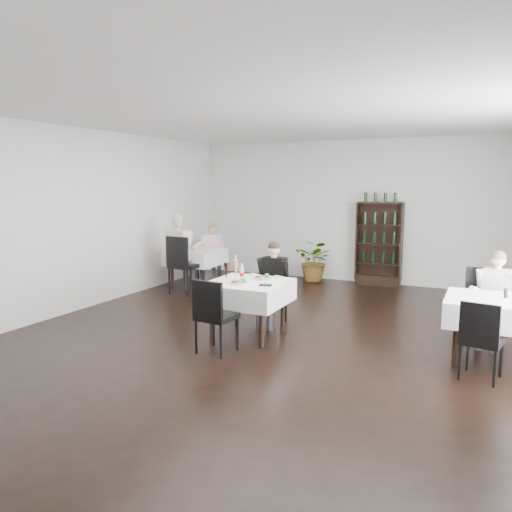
% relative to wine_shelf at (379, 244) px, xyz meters
% --- Properties ---
extents(room_shell, '(9.00, 9.00, 9.00)m').
position_rel_wine_shelf_xyz_m(room_shell, '(-0.60, -4.31, 0.65)').
color(room_shell, black).
rests_on(room_shell, ground).
extents(wine_shelf, '(0.90, 0.28, 1.75)m').
position_rel_wine_shelf_xyz_m(wine_shelf, '(0.00, 0.00, 0.00)').
color(wine_shelf, black).
rests_on(wine_shelf, ground).
extents(main_table, '(1.03, 1.03, 0.77)m').
position_rel_wine_shelf_xyz_m(main_table, '(-0.90, -4.31, -0.23)').
color(main_table, black).
rests_on(main_table, ground).
extents(left_table, '(0.98, 0.98, 0.77)m').
position_rel_wine_shelf_xyz_m(left_table, '(-3.30, -1.81, -0.23)').
color(left_table, black).
rests_on(left_table, ground).
extents(right_table, '(0.98, 0.98, 0.77)m').
position_rel_wine_shelf_xyz_m(right_table, '(2.10, -4.01, -0.23)').
color(right_table, black).
rests_on(right_table, ground).
extents(potted_tree, '(0.88, 0.79, 0.89)m').
position_rel_wine_shelf_xyz_m(potted_tree, '(-1.31, -0.16, -0.40)').
color(potted_tree, '#24591E').
rests_on(potted_tree, ground).
extents(main_chair_far, '(0.50, 0.51, 0.91)m').
position_rel_wine_shelf_xyz_m(main_chair_far, '(-0.84, -3.59, -0.32)').
color(main_chair_far, black).
rests_on(main_chair_far, ground).
extents(main_chair_near, '(0.47, 0.47, 0.94)m').
position_rel_wine_shelf_xyz_m(main_chair_near, '(-0.98, -5.14, -0.31)').
color(main_chair_near, black).
rests_on(main_chair_near, ground).
extents(left_chair_far, '(0.46, 0.46, 0.91)m').
position_rel_wine_shelf_xyz_m(left_chair_far, '(-3.42, -1.01, -0.33)').
color(left_chair_far, black).
rests_on(left_chair_far, ground).
extents(left_chair_near, '(0.57, 0.58, 1.12)m').
position_rel_wine_shelf_xyz_m(left_chair_near, '(-3.18, -2.47, -0.21)').
color(left_chair_near, black).
rests_on(left_chair_near, ground).
extents(right_chair_far, '(0.53, 0.53, 1.00)m').
position_rel_wine_shelf_xyz_m(right_chair_far, '(2.04, -3.28, -0.28)').
color(right_chair_far, black).
rests_on(right_chair_far, ground).
extents(right_chair_near, '(0.46, 0.47, 0.87)m').
position_rel_wine_shelf_xyz_m(right_chair_near, '(2.02, -4.68, -0.35)').
color(right_chair_near, black).
rests_on(right_chair_near, ground).
extents(diner_main, '(0.48, 0.49, 1.26)m').
position_rel_wine_shelf_xyz_m(diner_main, '(-0.81, -3.69, -0.12)').
color(diner_main, '#44434B').
rests_on(diner_main, ground).
extents(diner_left_far, '(0.53, 0.56, 1.26)m').
position_rel_wine_shelf_xyz_m(diner_left_far, '(-3.27, -1.19, -0.12)').
color(diner_left_far, '#44434B').
rests_on(diner_left_far, ground).
extents(diner_left_near, '(0.58, 0.59, 1.52)m').
position_rel_wine_shelf_xyz_m(diner_left_near, '(-3.27, -2.38, 0.03)').
color(diner_left_near, '#44434B').
rests_on(diner_left_near, ground).
extents(diner_right_far, '(0.52, 0.56, 1.25)m').
position_rel_wine_shelf_xyz_m(diner_right_far, '(2.15, -3.37, -0.12)').
color(diner_right_far, '#44434B').
rests_on(diner_right_far, ground).
extents(plate_far, '(0.27, 0.27, 0.08)m').
position_rel_wine_shelf_xyz_m(plate_far, '(-0.79, -4.09, -0.06)').
color(plate_far, white).
rests_on(plate_far, main_table).
extents(plate_near, '(0.27, 0.27, 0.08)m').
position_rel_wine_shelf_xyz_m(plate_near, '(-0.94, -4.52, -0.06)').
color(plate_near, white).
rests_on(plate_near, main_table).
extents(pilsner_dark, '(0.07, 0.07, 0.31)m').
position_rel_wine_shelf_xyz_m(pilsner_dark, '(-1.21, -4.37, 0.05)').
color(pilsner_dark, black).
rests_on(pilsner_dark, main_table).
extents(pilsner_lager, '(0.08, 0.08, 0.34)m').
position_rel_wine_shelf_xyz_m(pilsner_lager, '(-1.15, -4.20, 0.06)').
color(pilsner_lager, gold).
rests_on(pilsner_lager, main_table).
extents(coke_bottle, '(0.06, 0.06, 0.24)m').
position_rel_wine_shelf_xyz_m(coke_bottle, '(-1.02, -4.26, 0.02)').
color(coke_bottle, silver).
rests_on(coke_bottle, main_table).
extents(napkin_cutlery, '(0.19, 0.18, 0.02)m').
position_rel_wine_shelf_xyz_m(napkin_cutlery, '(-0.58, -4.46, -0.07)').
color(napkin_cutlery, black).
rests_on(napkin_cutlery, main_table).
extents(pepper_mill, '(0.06, 0.06, 0.11)m').
position_rel_wine_shelf_xyz_m(pepper_mill, '(2.26, -3.91, -0.02)').
color(pepper_mill, black).
rests_on(pepper_mill, right_table).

